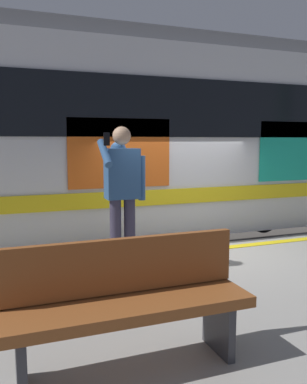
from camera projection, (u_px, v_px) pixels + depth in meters
name	position (u px, v px, depth m)	size (l,w,h in m)	color
ground_plane	(182.00, 303.00, 6.28)	(23.65, 23.65, 0.00)	#4C4742
platform	(283.00, 349.00, 4.02)	(15.77, 4.75, 0.91)	gray
safety_line	(191.00, 251.00, 5.88)	(15.45, 0.16, 0.01)	yellow
track_rail_near	(155.00, 276.00, 7.34)	(20.50, 0.08, 0.16)	slate
track_rail_far	(131.00, 255.00, 8.67)	(20.50, 0.08, 0.16)	slate
train_carriage	(177.00, 137.00, 7.94)	(9.24, 3.09, 4.09)	silver
passenger	(122.00, 187.00, 4.89)	(0.57, 0.55, 1.77)	#383347
handbag	(168.00, 257.00, 5.06)	(0.36, 0.32, 0.34)	#59331E
bench	(125.00, 299.00, 2.84)	(1.79, 0.44, 0.90)	brown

